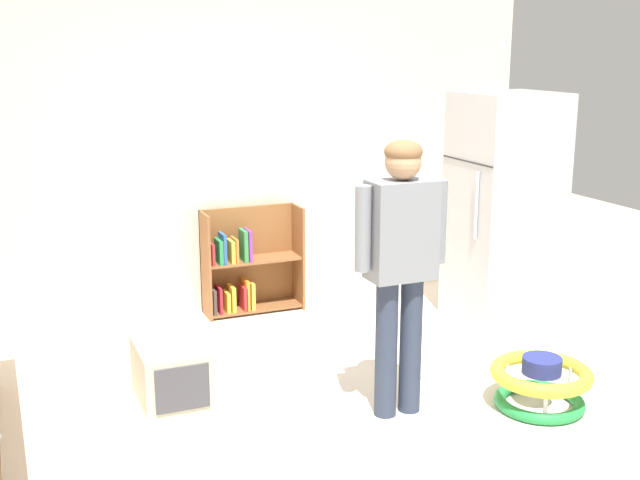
% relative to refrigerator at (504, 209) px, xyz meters
% --- Properties ---
extents(ground_plane, '(12.00, 12.00, 0.00)m').
position_rel_refrigerator_xyz_m(ground_plane, '(-1.82, -1.19, -0.89)').
color(ground_plane, silver).
rests_on(ground_plane, ground).
extents(back_wall, '(5.20, 0.06, 2.70)m').
position_rel_refrigerator_xyz_m(back_wall, '(-1.82, 1.14, 0.46)').
color(back_wall, beige).
rests_on(back_wall, ground).
extents(refrigerator, '(0.73, 0.68, 1.78)m').
position_rel_refrigerator_xyz_m(refrigerator, '(0.00, 0.00, 0.00)').
color(refrigerator, '#B7BABF').
rests_on(refrigerator, ground).
extents(bookshelf, '(0.80, 0.28, 0.85)m').
position_rel_refrigerator_xyz_m(bookshelf, '(-1.79, 0.96, -0.52)').
color(bookshelf, brown).
rests_on(bookshelf, ground).
extents(standing_person, '(0.57, 0.22, 1.62)m').
position_rel_refrigerator_xyz_m(standing_person, '(-1.52, -1.16, 0.09)').
color(standing_person, '#2E374B').
rests_on(standing_person, ground).
extents(baby_walker, '(0.60, 0.60, 0.32)m').
position_rel_refrigerator_xyz_m(baby_walker, '(-0.70, -1.43, -0.73)').
color(baby_walker, '#249144').
rests_on(baby_walker, ground).
extents(pet_carrier, '(0.42, 0.55, 0.36)m').
position_rel_refrigerator_xyz_m(pet_carrier, '(-2.71, -0.47, -0.71)').
color(pet_carrier, beige).
rests_on(pet_carrier, ground).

